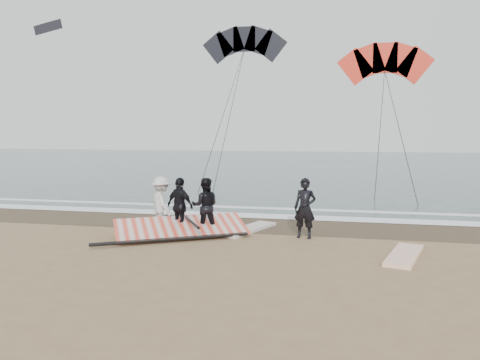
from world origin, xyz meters
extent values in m
plane|color=#8C704C|center=(0.00, 0.00, 0.00)|extent=(120.00, 120.00, 0.00)
cube|color=#233838|center=(0.00, 33.00, 0.01)|extent=(120.00, 54.00, 0.02)
cube|color=#4C3D2B|center=(0.00, 4.50, 0.01)|extent=(120.00, 2.80, 0.01)
cube|color=white|center=(0.00, 5.90, 0.03)|extent=(120.00, 0.90, 0.01)
cube|color=white|center=(0.00, 7.60, 0.03)|extent=(120.00, 0.45, 0.01)
imported|color=black|center=(1.24, 2.86, 0.86)|extent=(0.69, 0.53, 1.71)
cube|color=white|center=(3.74, 1.34, 0.04)|extent=(1.21, 2.30, 0.09)
cube|color=beige|center=(-0.49, 3.48, 0.05)|extent=(1.43, 2.40, 0.10)
imported|color=black|center=(-1.68, 2.84, 0.83)|extent=(0.94, 0.81, 1.66)
imported|color=black|center=(-2.38, 2.64, 0.84)|extent=(1.06, 0.79, 1.67)
imported|color=beige|center=(-3.08, 2.94, 0.83)|extent=(1.19, 1.20, 1.66)
cube|color=black|center=(-2.43, 2.89, 0.05)|extent=(2.51, 1.79, 0.10)
cube|color=red|center=(-2.23, 2.29, 0.30)|extent=(3.93, 3.09, 0.39)
cylinder|color=black|center=(-2.23, 1.51, 0.11)|extent=(3.78, 2.23, 0.10)
cylinder|color=black|center=(-1.93, 2.29, 0.45)|extent=(0.99, 1.65, 0.08)
cylinder|color=#262626|center=(4.39, 16.99, 3.58)|extent=(0.04, 0.04, 14.10)
cylinder|color=#262626|center=(5.18, 16.18, 3.58)|extent=(0.04, 0.04, 15.46)
cylinder|color=#262626|center=(-5.06, 19.78, 4.87)|extent=(0.04, 0.04, 19.27)
cylinder|color=#262626|center=(-4.69, 19.77, 4.87)|extent=(0.04, 0.04, 19.35)
cube|color=black|center=(-26.07, 32.00, 13.19)|extent=(3.12, 0.12, 1.46)
camera|label=1|loc=(2.13, -10.25, 3.02)|focal=35.00mm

